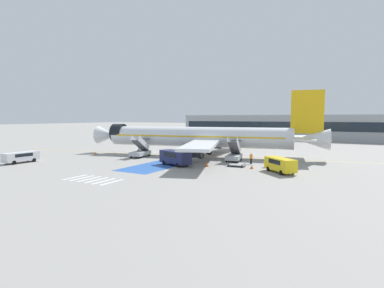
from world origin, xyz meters
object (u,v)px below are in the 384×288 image
at_px(service_van_0, 175,157).
at_px(traffic_cone_1, 252,167).
at_px(ground_crew_1, 166,154).
at_px(traffic_cone_2, 95,153).
at_px(service_van_1, 280,164).
at_px(ground_crew_0, 251,158).
at_px(terminal_building, 284,127).
at_px(boarding_stairs_aft, 234,155).
at_px(airliner, 200,137).
at_px(fuel_tanker, 274,139).
at_px(boarding_stairs_forward, 140,152).
at_px(traffic_cone_0, 207,164).
at_px(service_van_2, 21,156).
at_px(baggage_cart, 236,165).

xyz_separation_m(service_van_0, traffic_cone_1, (11.32, 2.56, -1.04)).
relative_size(ground_crew_1, traffic_cone_2, 3.13).
bearing_deg(service_van_1, traffic_cone_2, -49.08).
height_order(service_van_0, ground_crew_0, service_van_0).
bearing_deg(ground_crew_1, terminal_building, -99.40).
distance_m(boarding_stairs_aft, ground_crew_0, 3.84).
distance_m(airliner, fuel_tanker, 27.60).
relative_size(boarding_stairs_aft, traffic_cone_1, 9.42).
bearing_deg(boarding_stairs_forward, ground_crew_1, -21.67).
bearing_deg(traffic_cone_2, traffic_cone_0, -5.14).
relative_size(service_van_2, traffic_cone_1, 9.11).
xyz_separation_m(baggage_cart, traffic_cone_0, (-3.85, -2.19, 0.08)).
height_order(service_van_1, ground_crew_1, service_van_1).
bearing_deg(ground_crew_0, service_van_0, 163.91).
distance_m(fuel_tanker, service_van_2, 56.12).
bearing_deg(fuel_tanker, service_van_0, -99.60).
distance_m(boarding_stairs_aft, service_van_0, 10.63).
bearing_deg(boarding_stairs_aft, traffic_cone_0, -112.86).
bearing_deg(service_van_2, baggage_cart, -156.43).
distance_m(service_van_2, ground_crew_0, 37.10).
relative_size(service_van_1, terminal_building, 0.07).
bearing_deg(traffic_cone_1, fuel_tanker, 98.78).
bearing_deg(service_van_2, traffic_cone_2, -99.07).
height_order(ground_crew_0, traffic_cone_2, ground_crew_0).
xyz_separation_m(service_van_0, service_van_1, (15.54, 1.49, -0.15)).
xyz_separation_m(airliner, traffic_cone_2, (-19.30, -7.98, -3.36)).
xyz_separation_m(fuel_tanker, traffic_cone_0, (-1.00, -36.82, -1.45)).
height_order(traffic_cone_1, terminal_building, terminal_building).
bearing_deg(ground_crew_0, terminal_building, 45.95).
relative_size(fuel_tanker, traffic_cone_1, 18.23).
relative_size(service_van_1, traffic_cone_2, 8.27).
bearing_deg(terminal_building, ground_crew_0, -82.80).
distance_m(airliner, terminal_building, 56.41).
xyz_separation_m(airliner, boarding_stairs_aft, (7.88, -2.93, -2.64)).
height_order(service_van_1, traffic_cone_2, service_van_1).
height_order(service_van_2, traffic_cone_2, service_van_2).
relative_size(boarding_stairs_forward, fuel_tanker, 0.52).
bearing_deg(service_van_2, fuel_tanker, -120.38).
bearing_deg(ground_crew_1, ground_crew_0, -171.63).
height_order(service_van_0, ground_crew_1, service_van_0).
xyz_separation_m(baggage_cart, terminal_building, (-6.57, 64.38, 3.84)).
bearing_deg(traffic_cone_2, terminal_building, 70.33).
bearing_deg(baggage_cart, service_van_1, -109.30).
height_order(service_van_0, service_van_2, service_van_0).
height_order(airliner, ground_crew_0, airliner).
bearing_deg(traffic_cone_1, terminal_building, 98.03).
relative_size(traffic_cone_0, traffic_cone_2, 1.14).
bearing_deg(fuel_tanker, airliner, -106.43).
distance_m(airliner, boarding_stairs_forward, 11.58).
relative_size(traffic_cone_2, terminal_building, 0.01).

